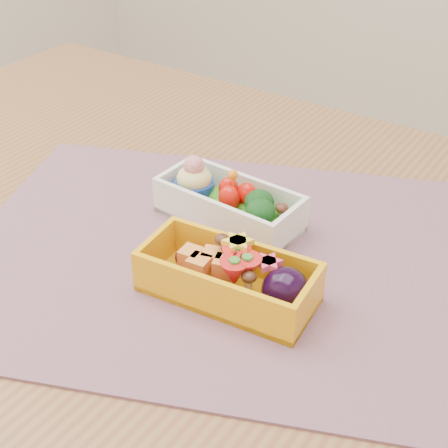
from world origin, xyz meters
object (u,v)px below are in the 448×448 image
Objects in this scene: bento_white at (228,203)px; bento_yellow at (231,277)px; table at (197,304)px; placemat at (215,254)px.

bento_white is 0.13m from bento_yellow.
bento_yellow is at bearing -52.31° from bento_white.
bento_white is at bearing 119.20° from bento_yellow.
table is 7.22× the size of bento_white.
bento_yellow is (0.08, -0.11, 0.00)m from bento_white.
bento_white is (-0.02, 0.06, 0.02)m from placemat.
bento_yellow is at bearing -43.15° from placemat.
table is at bearing 138.61° from bento_yellow.
table is at bearing 156.87° from placemat.
bento_yellow is at bearing -35.66° from table.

